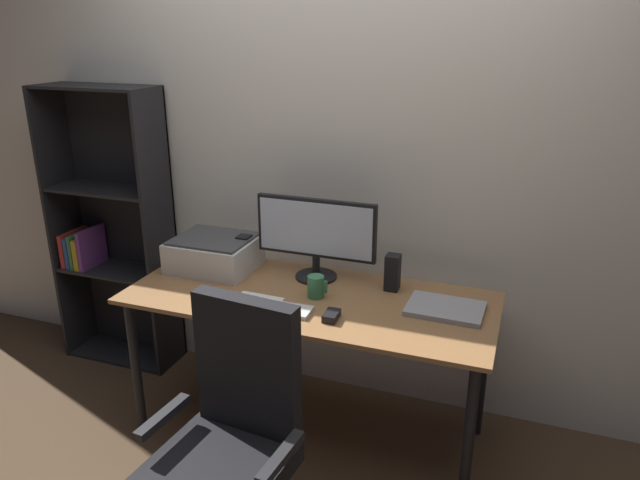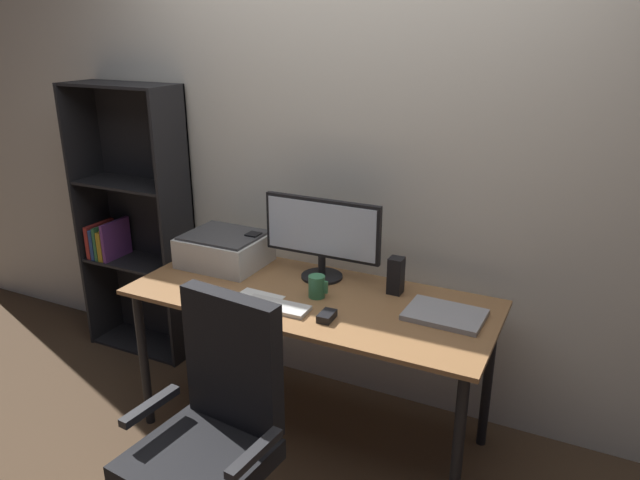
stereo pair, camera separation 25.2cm
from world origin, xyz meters
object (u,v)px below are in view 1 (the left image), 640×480
coffee_mug (316,286)px  office_chair (230,455)px  keyboard (278,308)px  mouse (331,316)px  desk (309,312)px  printer (214,253)px  speaker_left (245,252)px  speaker_right (393,272)px  laptop (445,309)px  monitor (316,233)px  bookshelf (112,231)px

coffee_mug → office_chair: size_ratio=0.10×
keyboard → mouse: (0.24, 0.00, 0.01)m
desk → printer: bearing=165.5°
mouse → speaker_left: bearing=145.5°
desk → speaker_right: 0.42m
coffee_mug → laptop: (0.57, 0.06, -0.04)m
office_chair → coffee_mug: bearing=92.8°
speaker_left → printer: (-0.14, -0.05, -0.00)m
keyboard → coffee_mug: coffee_mug is taller
speaker_right → coffee_mug: bearing=-147.5°
speaker_left → keyboard: bearing=-47.2°
mouse → printer: bearing=154.1°
coffee_mug → laptop: coffee_mug is taller
keyboard → speaker_right: 0.56m
mouse → speaker_right: (0.17, 0.37, 0.07)m
mouse → speaker_left: (-0.59, 0.37, 0.07)m
laptop → printer: (-1.16, 0.09, 0.07)m
monitor → printer: bearing=-173.6°
mouse → speaker_right: speaker_right is taller
monitor → speaker_left: (-0.38, -0.01, -0.14)m
mouse → office_chair: bearing=-108.5°
bookshelf → office_chair: bearing=-39.7°
printer → bookshelf: 0.80m
laptop → desk: bearing=-172.6°
mouse → speaker_left: 0.70m
printer → bookshelf: bookshelf is taller
monitor → office_chair: 1.09m
keyboard → speaker_right: speaker_right is taller
speaker_left → office_chair: office_chair is taller
desk → speaker_left: speaker_left is taller
printer → bookshelf: size_ratio=0.25×
laptop → speaker_left: 1.03m
monitor → printer: monitor is taller
desk → speaker_left: bearing=155.0°
monitor → office_chair: bearing=-87.8°
coffee_mug → keyboard: bearing=-119.7°
desk → bookshelf: (-1.34, 0.34, 0.12)m
desk → bookshelf: bookshelf is taller
coffee_mug → speaker_left: bearing=157.1°
laptop → office_chair: (-0.61, -0.82, -0.29)m
keyboard → monitor: bearing=84.7°
desk → office_chair: 0.79m
laptop → speaker_left: (-1.02, 0.14, 0.07)m
desk → monitor: monitor is taller
monitor → printer: size_ratio=1.46×
coffee_mug → speaker_left: size_ratio=0.59×
desk → printer: (-0.56, 0.15, 0.16)m
coffee_mug → laptop: 0.57m
mouse → coffee_mug: size_ratio=0.95×
keyboard → laptop: (0.67, 0.24, 0.00)m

